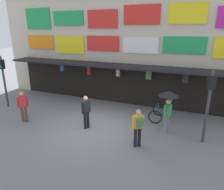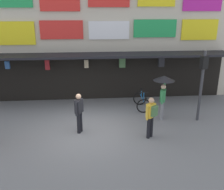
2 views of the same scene
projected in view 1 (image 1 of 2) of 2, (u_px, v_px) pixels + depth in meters
ground_plane at (93, 128)px, 10.29m from camera, size 80.00×80.00×0.00m
shopfront at (124, 41)px, 13.08m from camera, size 18.00×2.60×8.00m
traffic_light_near at (3, 74)px, 12.45m from camera, size 0.32×0.34×3.20m
traffic_light_far at (209, 96)px, 8.37m from camera, size 0.33×0.35×3.20m
bicycle_parked at (157, 113)px, 11.14m from camera, size 0.74×1.17×1.05m
pedestrian_with_umbrella at (169, 100)px, 9.33m from camera, size 0.96×0.96×2.08m
pedestrian_in_purple at (86, 110)px, 10.00m from camera, size 0.36×0.48×1.68m
pedestrian_in_black at (138, 126)px, 8.37m from camera, size 0.47×0.47×1.68m
pedestrian_in_blue at (23, 105)px, 10.68m from camera, size 0.40×0.42×1.68m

